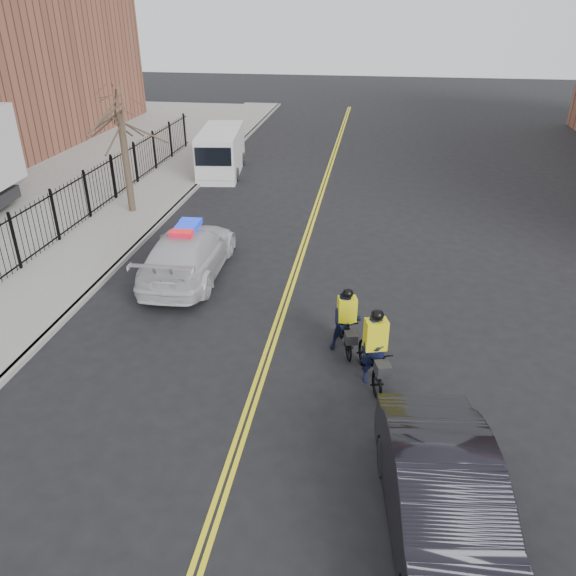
% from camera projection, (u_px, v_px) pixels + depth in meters
% --- Properties ---
extents(ground, '(120.00, 120.00, 0.00)m').
position_uv_depth(ground, '(264.00, 365.00, 13.95)').
color(ground, black).
rests_on(ground, ground).
extents(center_line_left, '(0.10, 60.00, 0.01)m').
position_uv_depth(center_line_left, '(303.00, 242.00, 20.99)').
color(center_line_left, yellow).
rests_on(center_line_left, ground).
extents(center_line_right, '(0.10, 60.00, 0.01)m').
position_uv_depth(center_line_right, '(307.00, 242.00, 20.97)').
color(center_line_right, yellow).
rests_on(center_line_right, ground).
extents(sidewalk, '(3.00, 60.00, 0.15)m').
position_uv_depth(sidewalk, '(115.00, 229.00, 21.96)').
color(sidewalk, gray).
rests_on(sidewalk, ground).
extents(curb, '(0.20, 60.00, 0.15)m').
position_uv_depth(curb, '(152.00, 231.00, 21.76)').
color(curb, gray).
rests_on(curb, ground).
extents(iron_fence, '(0.12, 28.00, 2.00)m').
position_uv_depth(iron_fence, '(75.00, 205.00, 21.74)').
color(iron_fence, black).
rests_on(iron_fence, ground).
extents(street_tree, '(3.20, 3.20, 4.80)m').
position_uv_depth(street_tree, '(122.00, 129.00, 22.15)').
color(street_tree, '#3C3024').
rests_on(street_tree, sidewalk).
extents(police_cruiser, '(2.36, 5.49, 1.74)m').
position_uv_depth(police_cruiser, '(188.00, 253.00, 18.13)').
color(police_cruiser, silver).
rests_on(police_cruiser, ground).
extents(dark_sedan, '(2.33, 5.17, 1.65)m').
position_uv_depth(dark_sedan, '(445.00, 506.00, 9.04)').
color(dark_sedan, black).
rests_on(dark_sedan, ground).
extents(cargo_van, '(2.55, 5.45, 2.20)m').
position_uv_depth(cargo_van, '(221.00, 153.00, 28.81)').
color(cargo_van, silver).
rests_on(cargo_van, ground).
extents(cyclist_near, '(1.21, 2.08, 1.93)m').
position_uv_depth(cyclist_near, '(374.00, 357.00, 13.08)').
color(cyclist_near, black).
rests_on(cyclist_near, ground).
extents(cyclist_far, '(0.91, 1.81, 1.76)m').
position_uv_depth(cyclist_far, '(346.00, 326.00, 14.26)').
color(cyclist_far, black).
rests_on(cyclist_far, ground).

